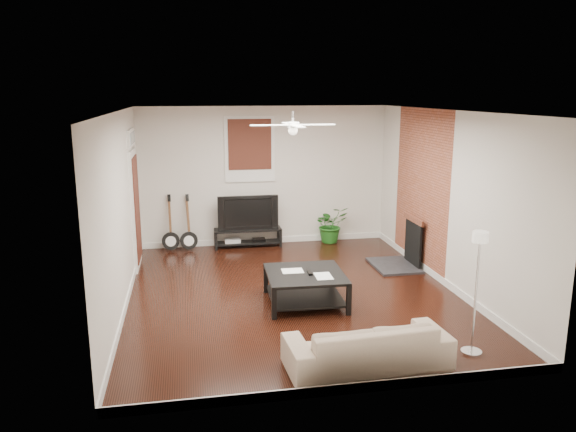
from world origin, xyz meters
name	(u,v)px	position (x,y,z in m)	size (l,w,h in m)	color
room	(293,206)	(0.00, 0.00, 1.40)	(5.01, 6.01, 2.81)	black
brick_accent	(421,189)	(2.49, 1.00, 1.40)	(0.02, 2.20, 2.80)	brown
fireplace	(403,242)	(2.20, 1.00, 0.46)	(0.80, 1.10, 0.92)	black
window_back	(250,149)	(-0.30, 2.97, 1.95)	(1.00, 0.06, 1.30)	#401B11
door_left	(135,198)	(-2.46, 1.90, 1.25)	(0.08, 1.00, 2.50)	white
tv_stand	(248,238)	(-0.39, 2.78, 0.19)	(1.34, 0.36, 0.38)	black
tv	(247,212)	(-0.39, 2.80, 0.72)	(1.20, 0.16, 0.69)	black
coffee_table	(305,288)	(0.11, -0.42, 0.24)	(1.12, 1.12, 0.47)	black
sofa	(367,345)	(0.39, -2.46, 0.27)	(1.86, 0.73, 0.54)	#C0B090
floor_lamp	(476,293)	(1.74, -2.36, 0.76)	(0.25, 0.25, 1.52)	silver
potted_plant	(331,224)	(1.35, 2.82, 0.38)	(0.69, 0.60, 0.76)	#1F611B
guitar_left	(170,223)	(-1.91, 2.75, 0.56)	(0.35, 0.24, 1.12)	black
guitar_right	(188,223)	(-1.56, 2.72, 0.56)	(0.35, 0.24, 1.12)	black
ceiling_fan	(293,125)	(0.00, 0.00, 2.60)	(1.24, 1.24, 0.32)	white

